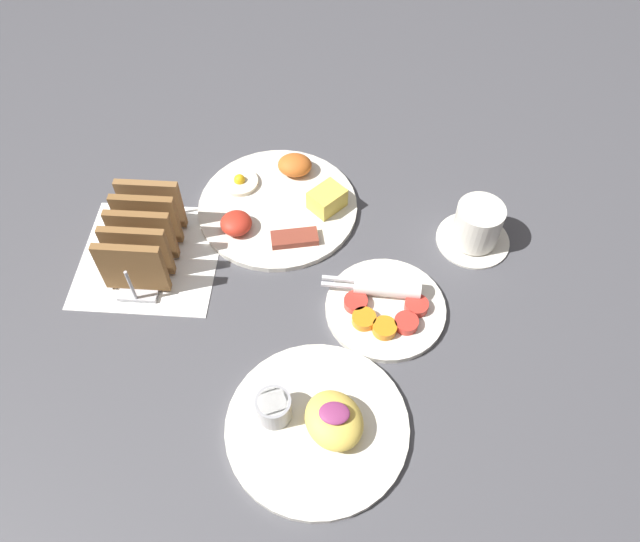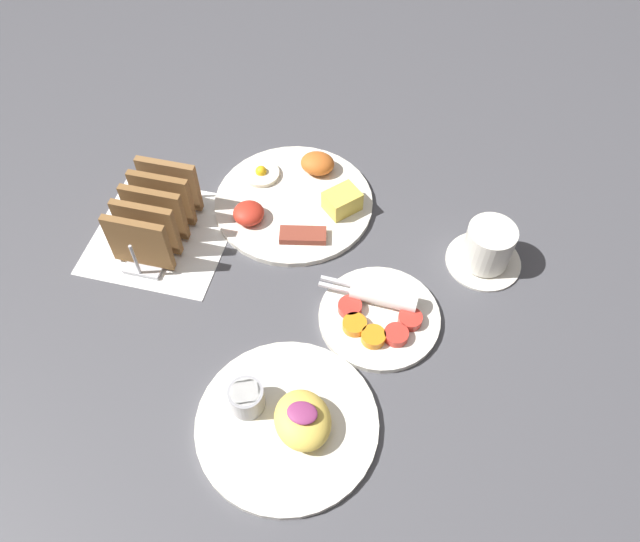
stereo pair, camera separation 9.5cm
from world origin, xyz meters
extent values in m
plane|color=#47474C|center=(0.00, 0.00, 0.00)|extent=(3.00, 3.00, 0.00)
cube|color=white|center=(-0.23, 0.08, 0.00)|extent=(0.22, 0.22, 0.00)
cylinder|color=silver|center=(-0.04, 0.19, 0.01)|extent=(0.27, 0.27, 0.01)
cube|color=#E5C64C|center=(0.05, 0.20, 0.03)|extent=(0.07, 0.07, 0.04)
ellipsoid|color=#C66023|center=(-0.01, 0.28, 0.03)|extent=(0.06, 0.05, 0.03)
cylinder|color=#F4EACC|center=(-0.11, 0.24, 0.01)|extent=(0.06, 0.06, 0.01)
sphere|color=yellow|center=(-0.11, 0.24, 0.02)|extent=(0.02, 0.02, 0.02)
ellipsoid|color=red|center=(-0.10, 0.14, 0.02)|extent=(0.05, 0.05, 0.03)
cube|color=brown|center=(0.00, 0.12, 0.02)|extent=(0.08, 0.05, 0.01)
cylinder|color=silver|center=(0.15, 0.00, 0.01)|extent=(0.18, 0.18, 0.01)
cylinder|color=red|center=(0.10, 0.00, 0.02)|extent=(0.04, 0.04, 0.01)
cylinder|color=orange|center=(0.12, -0.03, 0.02)|extent=(0.04, 0.04, 0.01)
cylinder|color=orange|center=(0.15, -0.04, 0.02)|extent=(0.04, 0.04, 0.01)
cylinder|color=red|center=(0.18, -0.03, 0.02)|extent=(0.04, 0.04, 0.01)
cylinder|color=red|center=(0.19, 0.00, 0.02)|extent=(0.04, 0.04, 0.01)
cylinder|color=white|center=(0.15, 0.03, 0.03)|extent=(0.10, 0.04, 0.03)
cube|color=silver|center=(0.07, 0.02, 0.03)|extent=(0.05, 0.01, 0.00)
cube|color=silver|center=(0.07, 0.04, 0.03)|extent=(0.05, 0.01, 0.00)
cylinder|color=silver|center=(0.06, -0.19, 0.01)|extent=(0.25, 0.25, 0.01)
ellipsoid|color=#EAC651|center=(0.08, -0.19, 0.03)|extent=(0.11, 0.11, 0.04)
ellipsoid|color=#8C3366|center=(0.08, -0.19, 0.05)|extent=(0.04, 0.03, 0.01)
cylinder|color=#99999E|center=(0.00, -0.18, 0.03)|extent=(0.05, 0.05, 0.04)
cylinder|color=white|center=(0.00, -0.18, 0.05)|extent=(0.04, 0.04, 0.01)
cube|color=#B7B7BC|center=(-0.23, 0.08, 0.01)|extent=(0.06, 0.18, 0.01)
cube|color=brown|center=(-0.23, 0.01, 0.06)|extent=(0.10, 0.01, 0.10)
cube|color=brown|center=(-0.23, 0.05, 0.06)|extent=(0.10, 0.01, 0.10)
cube|color=brown|center=(-0.23, 0.08, 0.06)|extent=(0.10, 0.01, 0.10)
cube|color=brown|center=(-0.23, 0.11, 0.06)|extent=(0.10, 0.01, 0.10)
cube|color=olive|center=(-0.23, 0.14, 0.06)|extent=(0.10, 0.01, 0.10)
cylinder|color=#B7B7BC|center=(-0.23, -0.01, 0.04)|extent=(0.01, 0.01, 0.07)
cylinder|color=#B7B7BC|center=(-0.23, 0.16, 0.04)|extent=(0.01, 0.01, 0.07)
cylinder|color=silver|center=(0.29, 0.15, 0.00)|extent=(0.12, 0.12, 0.01)
cylinder|color=silver|center=(0.29, 0.15, 0.04)|extent=(0.08, 0.08, 0.07)
cylinder|color=#381E0F|center=(0.29, 0.15, 0.07)|extent=(0.06, 0.06, 0.01)
camera|label=1|loc=(0.08, -0.52, 0.80)|focal=35.00mm
camera|label=2|loc=(0.18, -0.50, 0.80)|focal=35.00mm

